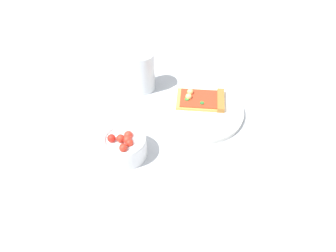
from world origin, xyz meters
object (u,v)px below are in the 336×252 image
(soda_glass, at_px, (143,72))
(paper_napkin, at_px, (208,198))
(pizza_slice_main, at_px, (203,99))
(plate, at_px, (200,111))
(salad_bowl, at_px, (125,145))

(soda_glass, height_order, paper_napkin, soda_glass)
(paper_napkin, bearing_deg, pizza_slice_main, -80.52)
(plate, distance_m, salad_bowl, 0.25)
(paper_napkin, bearing_deg, plate, -78.67)
(paper_napkin, bearing_deg, salad_bowl, -22.78)
(soda_glass, distance_m, paper_napkin, 0.44)
(pizza_slice_main, relative_size, paper_napkin, 0.91)
(salad_bowl, distance_m, paper_napkin, 0.24)
(plate, height_order, paper_napkin, plate)
(plate, xyz_separation_m, salad_bowl, (0.17, 0.19, 0.03))
(salad_bowl, bearing_deg, paper_napkin, 157.22)
(pizza_slice_main, distance_m, salad_bowl, 0.28)
(plate, distance_m, pizza_slice_main, 0.04)
(salad_bowl, bearing_deg, pizza_slice_main, -126.83)
(pizza_slice_main, bearing_deg, plate, 84.30)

